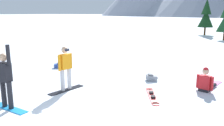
{
  "coord_description": "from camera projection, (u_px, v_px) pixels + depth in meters",
  "views": [
    {
      "loc": [
        3.97,
        -4.46,
        2.88
      ],
      "look_at": [
        -0.33,
        3.04,
        1.0
      ],
      "focal_mm": 37.18,
      "sensor_mm": 36.0,
      "label": 1
    }
  ],
  "objects": [
    {
      "name": "snowboarder_foreground",
      "position": [
        5.0,
        79.0,
        6.95
      ],
      "size": [
        1.57,
        0.34,
        1.99
      ],
      "color": "#1E8CD8",
      "rests_on": "ground_plane"
    },
    {
      "name": "pine_tree_twin",
      "position": [
        206.0,
        15.0,
        30.05
      ],
      "size": [
        1.97,
        1.97,
        4.67
      ],
      "color": "#472D19",
      "rests_on": "ground_plane"
    },
    {
      "name": "backpack_grey",
      "position": [
        151.0,
        77.0,
        10.04
      ],
      "size": [
        0.56,
        0.52,
        0.3
      ],
      "color": "gray",
      "rests_on": "ground_plane"
    },
    {
      "name": "snowboarder_midground",
      "position": [
        65.0,
        68.0,
        8.61
      ],
      "size": [
        0.55,
        1.54,
        1.67
      ],
      "color": "black",
      "rests_on": "ground_plane"
    },
    {
      "name": "loose_snowboard_near_left",
      "position": [
        152.0,
        95.0,
        8.17
      ],
      "size": [
        1.07,
        1.68,
        0.09
      ],
      "color": "red",
      "rests_on": "ground_plane"
    },
    {
      "name": "backpack_blue",
      "position": [
        59.0,
        65.0,
        12.38
      ],
      "size": [
        0.55,
        0.54,
        0.29
      ],
      "color": "#2D4C9E",
      "rests_on": "ground_plane"
    },
    {
      "name": "snowboarder_background",
      "position": [
        206.0,
        82.0,
        8.75
      ],
      "size": [
        0.79,
        1.86,
        0.92
      ],
      "color": "black",
      "rests_on": "ground_plane"
    },
    {
      "name": "ground_plane",
      "position": [
        67.0,
        121.0,
        6.32
      ],
      "size": [
        800.0,
        800.0,
        0.0
      ],
      "primitive_type": "plane",
      "color": "silver"
    }
  ]
}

